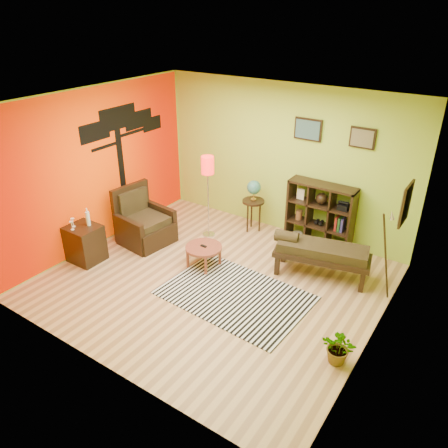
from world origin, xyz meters
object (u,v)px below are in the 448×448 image
Objects in this scene: cube_shelf at (321,216)px; bench at (320,251)px; armchair at (144,225)px; globe_table at (254,193)px; side_cabinet at (85,243)px; potted_plant at (339,351)px; coffee_table at (204,249)px; floor_lamp at (208,173)px.

cube_shelf is 0.75× the size of bench.
armchair is 3.24m from bench.
cube_shelf is (1.30, 0.15, -0.18)m from globe_table.
side_cabinet is at bearing -138.85° from cube_shelf.
side_cabinet is 3.18m from globe_table.
coffee_table is at bearing 162.33° from potted_plant.
potted_plant is at bearing -59.33° from bench.
floor_lamp is 1.53× the size of globe_table.
floor_lamp reaches higher than coffee_table.
cube_shelf is (1.31, 1.75, 0.28)m from coffee_table.
bench is 3.45× the size of potted_plant.
bench reaches higher than coffee_table.
globe_table is 3.69m from potted_plant.
globe_table is 0.86× the size of cube_shelf.
cube_shelf is at bearing 41.15° from side_cabinet.
coffee_table is 0.64× the size of side_cabinet.
floor_lamp is 1.01m from globe_table.
armchair is at bearing -134.27° from globe_table.
armchair is 3.23m from cube_shelf.
bench is (2.28, -0.12, -0.83)m from floor_lamp.
armchair reaches higher than bench.
cube_shelf is at bearing 118.00° from potted_plant.
armchair is (-1.45, 0.09, -0.01)m from coffee_table.
globe_table is 0.65× the size of bench.
globe_table is 1.32m from cube_shelf.
globe_table is at bearing 137.61° from potted_plant.
coffee_table is 2.20m from cube_shelf.
cube_shelf is 2.60× the size of potted_plant.
coffee_table is 1.90m from bench.
armchair is 2.24× the size of potted_plant.
armchair is 1.08× the size of side_cabinet.
coffee_table is 1.45m from armchair.
bench is at bearing -2.94° from floor_lamp.
globe_table is at bearing 45.73° from armchair.
bench is at bearing -67.14° from cube_shelf.
side_cabinet is at bearing -152.95° from bench.
side_cabinet reaches higher than potted_plant.
coffee_table is 0.39× the size of floor_lamp.
side_cabinet is (-1.80, -0.97, 0.00)m from coffee_table.
side_cabinet is (-0.35, -1.07, 0.01)m from armchair.
coffee_table is 2.84m from potted_plant.
coffee_table is at bearing -126.95° from cube_shelf.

